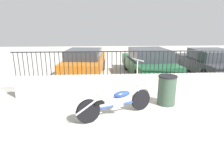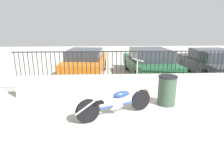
# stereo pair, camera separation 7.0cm
# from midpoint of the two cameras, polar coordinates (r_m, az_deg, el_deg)

# --- Properties ---
(ground_plane) EXTENTS (40.00, 40.00, 0.00)m
(ground_plane) POSITION_cam_midpoint_polar(r_m,az_deg,el_deg) (5.29, 23.59, -13.05)
(ground_plane) COLOR #B7B2A5
(low_wall) EXTENTS (10.54, 0.18, 0.79)m
(low_wall) POSITION_cam_midpoint_polar(r_m,az_deg,el_deg) (7.51, 14.86, -0.15)
(low_wall) COLOR beige
(low_wall) RESTS_ON ground_plane
(fence_railing) EXTENTS (10.54, 0.04, 0.83)m
(fence_railing) POSITION_cam_midpoint_polar(r_m,az_deg,el_deg) (7.30, 15.40, 6.83)
(fence_railing) COLOR black
(fence_railing) RESTS_ON low_wall
(motorcycle_blue) EXTENTS (2.21, 1.13, 1.57)m
(motorcycle_blue) POSITION_cam_midpoint_polar(r_m,az_deg,el_deg) (5.55, 0.62, -5.39)
(motorcycle_blue) COLOR black
(motorcycle_blue) RESTS_ON ground_plane
(trash_bin) EXTENTS (0.60, 0.60, 0.96)m
(trash_bin) POSITION_cam_midpoint_polar(r_m,az_deg,el_deg) (6.61, 15.73, -1.75)
(trash_bin) COLOR #334738
(trash_bin) RESTS_ON ground_plane
(car_orange) EXTENTS (2.17, 4.27, 1.33)m
(car_orange) POSITION_cam_midpoint_polar(r_m,az_deg,el_deg) (10.15, -7.31, 6.20)
(car_orange) COLOR black
(car_orange) RESTS_ON ground_plane
(car_green) EXTENTS (2.09, 4.61, 1.36)m
(car_green) POSITION_cam_midpoint_polar(r_m,az_deg,el_deg) (10.17, 10.69, 6.10)
(car_green) COLOR black
(car_green) RESTS_ON ground_plane
(car_dark_grey) EXTENTS (1.90, 4.36, 1.32)m
(car_dark_grey) POSITION_cam_midpoint_polar(r_m,az_deg,el_deg) (11.22, 26.62, 5.51)
(car_dark_grey) COLOR black
(car_dark_grey) RESTS_ON ground_plane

